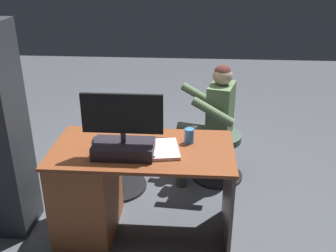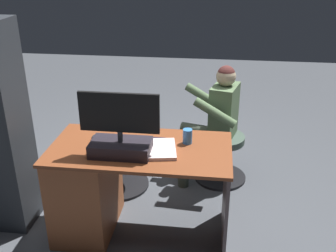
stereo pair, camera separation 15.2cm
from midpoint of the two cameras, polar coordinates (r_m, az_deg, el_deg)
ground_plane at (r=3.45m, az=-1.35°, el=-11.42°), size 10.00×10.00×0.00m
desk at (r=3.03m, az=-8.67°, el=-8.43°), size 1.29×0.67×0.73m
monitor at (r=2.66m, az=-5.28°, el=-1.61°), size 0.54×0.23×0.44m
keyboard at (r=2.86m, az=-3.12°, el=-2.25°), size 0.42×0.14×0.02m
computer_mouse at (r=2.93m, az=-8.93°, el=-1.65°), size 0.06×0.10×0.04m
cup at (r=2.84m, az=4.38°, el=-1.51°), size 0.07×0.07×0.11m
tv_remote at (r=2.85m, az=-8.91°, el=-2.59°), size 0.08×0.16×0.02m
notebook_binder at (r=2.74m, az=0.38°, el=-3.37°), size 0.27×0.33×0.02m
office_chair_teddy at (r=3.60m, az=-6.07°, el=-5.15°), size 0.55×0.55×0.45m
teddy_bear at (r=3.46m, az=-6.28°, el=0.06°), size 0.25×0.25×0.35m
visitor_chair at (r=3.74m, az=8.87°, el=-3.92°), size 0.49×0.49×0.45m
person at (r=3.55m, az=7.87°, el=1.36°), size 0.57×0.55×1.11m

